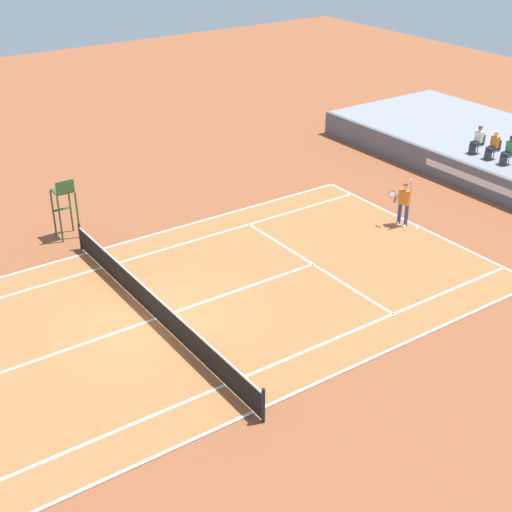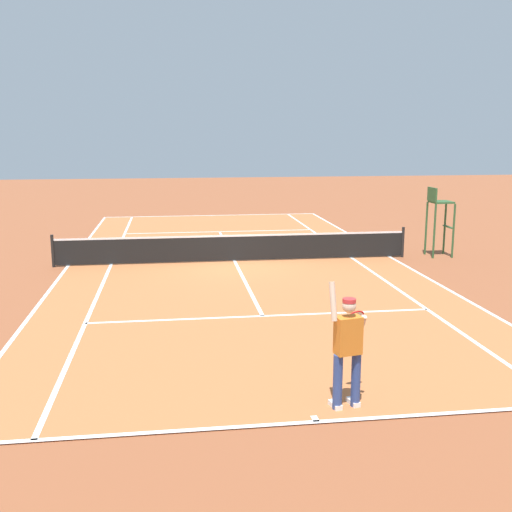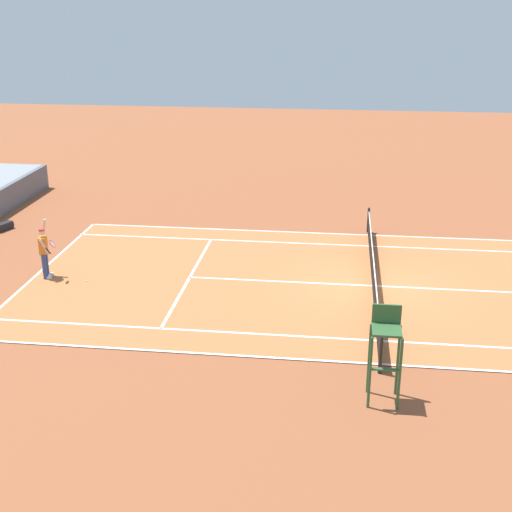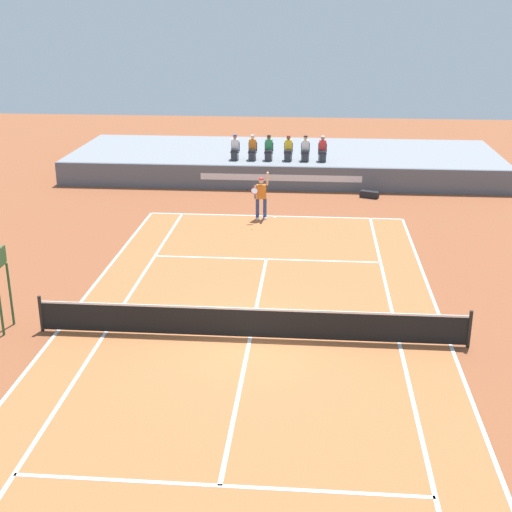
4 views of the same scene
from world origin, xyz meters
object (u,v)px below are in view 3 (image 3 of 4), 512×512
at_px(tennis_ball, 87,281).
at_px(umpire_chair, 386,343).
at_px(equipment_bag, 4,227).
at_px(tennis_player, 44,251).

relative_size(tennis_ball, umpire_chair, 0.03).
height_order(tennis_ball, equipment_bag, equipment_bag).
bearing_deg(umpire_chair, equipment_bag, 53.26).
distance_m(tennis_player, equipment_bag, 6.35).
bearing_deg(tennis_player, umpire_chair, -120.07).
bearing_deg(umpire_chair, tennis_player, 59.93).
height_order(tennis_ball, umpire_chair, umpire_chair).
distance_m(tennis_player, umpire_chair, 13.24).
bearing_deg(tennis_player, equipment_bag, 39.14).
height_order(tennis_player, equipment_bag, tennis_player).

